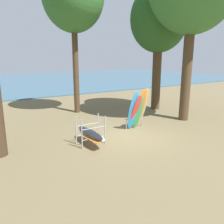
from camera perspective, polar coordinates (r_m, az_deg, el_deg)
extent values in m
plane|color=brown|center=(11.00, 4.43, -6.04)|extent=(80.00, 80.00, 0.00)
cube|color=#38607A|center=(39.78, -23.30, 7.18)|extent=(80.00, 36.00, 0.10)
cylinder|color=#4C3823|center=(14.03, 18.41, 10.49)|extent=(0.57, 0.57, 6.20)
cylinder|color=#4C3823|center=(16.70, 11.18, 9.27)|extent=(0.62, 0.62, 5.03)
ellipsoid|color=#285623|center=(16.86, 11.81, 22.09)|extent=(3.92, 3.92, 4.51)
cylinder|color=#4C3823|center=(15.46, -9.15, 11.25)|extent=(0.38, 0.38, 6.22)
ellipsoid|color=#2D8ED1|center=(11.58, 5.37, 0.38)|extent=(0.53, 0.64, 2.10)
ellipsoid|color=red|center=(11.73, 5.93, -0.03)|extent=(0.62, 0.76, 1.88)
ellipsoid|color=#339E56|center=(11.85, 6.50, 0.01)|extent=(0.53, 0.59, 1.84)
ellipsoid|color=orange|center=(11.94, 7.07, 0.90)|extent=(0.52, 0.84, 2.17)
ellipsoid|color=#C6B289|center=(12.06, 7.62, 1.10)|extent=(0.53, 0.80, 2.21)
cylinder|color=#9EA0A5|center=(11.87, 3.61, -3.15)|extent=(0.04, 0.04, 0.55)
cylinder|color=#9EA0A5|center=(12.59, 7.54, -2.27)|extent=(0.04, 0.04, 0.55)
cylinder|color=#9EA0A5|center=(12.15, 5.66, -1.45)|extent=(1.28, 0.13, 0.04)
cylinder|color=#9EA0A5|center=(9.36, -7.62, -5.61)|extent=(0.05, 0.05, 1.25)
cylinder|color=#9EA0A5|center=(9.84, -1.78, -4.54)|extent=(0.05, 0.05, 1.25)
cylinder|color=#9EA0A5|center=(9.88, -9.08, -4.63)|extent=(0.05, 0.05, 1.25)
cylinder|color=#9EA0A5|center=(10.34, -3.47, -3.66)|extent=(0.05, 0.05, 1.25)
cylinder|color=#9EA0A5|center=(9.68, -4.59, -6.61)|extent=(1.10, 0.04, 0.04)
cylinder|color=#9EA0A5|center=(9.53, -4.64, -4.07)|extent=(1.10, 0.04, 0.04)
cylinder|color=#9EA0A5|center=(10.18, -6.17, -5.61)|extent=(1.10, 0.04, 0.04)
cylinder|color=#9EA0A5|center=(10.05, -6.24, -3.19)|extent=(1.10, 0.04, 0.04)
ellipsoid|color=orange|center=(9.89, -5.69, -5.89)|extent=(0.65, 2.13, 0.06)
ellipsoid|color=white|center=(9.90, -5.33, -5.49)|extent=(0.58, 2.12, 0.06)
ellipsoid|color=black|center=(9.86, -5.54, -5.20)|extent=(0.53, 2.11, 0.06)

